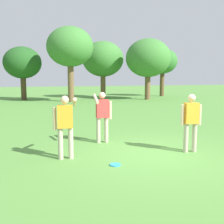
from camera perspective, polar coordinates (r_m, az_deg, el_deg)
name	(u,v)px	position (r m, az deg, el deg)	size (l,w,h in m)	color
ground_plane	(154,154)	(7.34, 9.20, -9.11)	(120.00, 120.00, 0.00)	#568E3D
person_thrower	(191,119)	(7.59, 16.88, -1.50)	(0.60, 0.28, 1.64)	#B7AD93
person_catcher	(65,122)	(6.75, -10.22, -2.21)	(0.69, 0.66, 1.64)	#B7AD93
person_bystander	(102,113)	(8.33, -2.13, -0.28)	(0.66, 0.67, 1.64)	#B7AD93
frisbee	(115,165)	(6.38, 0.70, -11.46)	(0.26, 0.26, 0.03)	#2D9EDB
tree_broad_center	(23,63)	(26.25, -19.00, 10.10)	(3.50, 3.50, 5.01)	#4C3823
tree_far_right	(70,47)	(23.39, -9.15, 13.81)	(4.03, 4.03, 6.48)	brown
tree_slender_mid	(103,59)	(28.05, -2.00, 11.45)	(4.35, 4.35, 5.93)	brown
tree_back_left	(148,58)	(25.81, 7.90, 11.56)	(4.31, 4.31, 5.83)	brown
tree_back_right	(163,62)	(30.94, 11.00, 10.78)	(3.37, 3.37, 5.45)	brown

